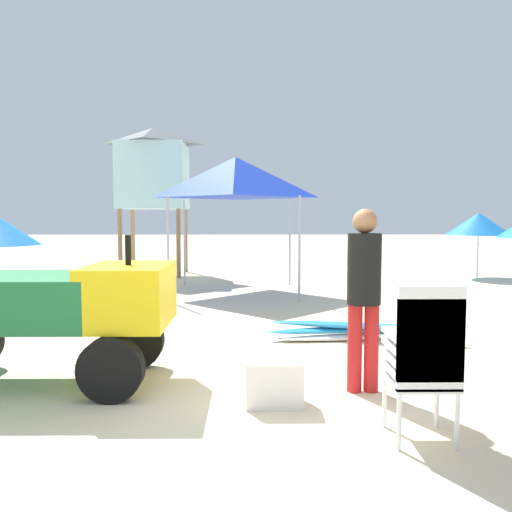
{
  "coord_description": "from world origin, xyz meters",
  "views": [
    {
      "loc": [
        0.18,
        -4.88,
        1.7
      ],
      "look_at": [
        0.27,
        3.63,
        1.04
      ],
      "focal_mm": 37.5,
      "sensor_mm": 36.0,
      "label": 1
    }
  ],
  "objects_px": {
    "stacked_plastic_chairs": "(425,351)",
    "lifeguard_tower": "(153,168)",
    "popup_canopy": "(236,177)",
    "surfboard_pile": "(363,330)",
    "utility_cart": "(49,306)",
    "lifeguard_near_right": "(364,287)",
    "cooler_box": "(274,383)",
    "beach_umbrella_mid": "(479,224)"
  },
  "relations": [
    {
      "from": "beach_umbrella_mid",
      "to": "cooler_box",
      "type": "height_order",
      "value": "beach_umbrella_mid"
    },
    {
      "from": "stacked_plastic_chairs",
      "to": "lifeguard_tower",
      "type": "relative_size",
      "value": 0.29
    },
    {
      "from": "beach_umbrella_mid",
      "to": "lifeguard_near_right",
      "type": "bearing_deg",
      "value": -118.58
    },
    {
      "from": "stacked_plastic_chairs",
      "to": "popup_canopy",
      "type": "relative_size",
      "value": 0.41
    },
    {
      "from": "stacked_plastic_chairs",
      "to": "surfboard_pile",
      "type": "height_order",
      "value": "stacked_plastic_chairs"
    },
    {
      "from": "beach_umbrella_mid",
      "to": "utility_cart",
      "type": "bearing_deg",
      "value": -132.25
    },
    {
      "from": "utility_cart",
      "to": "stacked_plastic_chairs",
      "type": "xyz_separation_m",
      "value": [
        3.31,
        -1.47,
        -0.09
      ]
    },
    {
      "from": "stacked_plastic_chairs",
      "to": "beach_umbrella_mid",
      "type": "relative_size",
      "value": 0.69
    },
    {
      "from": "utility_cart",
      "to": "popup_canopy",
      "type": "bearing_deg",
      "value": 74.92
    },
    {
      "from": "utility_cart",
      "to": "cooler_box",
      "type": "distance_m",
      "value": 2.4
    },
    {
      "from": "surfboard_pile",
      "to": "popup_canopy",
      "type": "xyz_separation_m",
      "value": [
        -1.87,
        4.43,
        2.38
      ]
    },
    {
      "from": "surfboard_pile",
      "to": "utility_cart",
      "type": "bearing_deg",
      "value": -152.19
    },
    {
      "from": "surfboard_pile",
      "to": "popup_canopy",
      "type": "bearing_deg",
      "value": 112.84
    },
    {
      "from": "stacked_plastic_chairs",
      "to": "surfboard_pile",
      "type": "xyz_separation_m",
      "value": [
        0.26,
        3.35,
        -0.58
      ]
    },
    {
      "from": "lifeguard_near_right",
      "to": "cooler_box",
      "type": "relative_size",
      "value": 3.46
    },
    {
      "from": "surfboard_pile",
      "to": "stacked_plastic_chairs",
      "type": "bearing_deg",
      "value": -94.44
    },
    {
      "from": "popup_canopy",
      "to": "cooler_box",
      "type": "bearing_deg",
      "value": -85.59
    },
    {
      "from": "surfboard_pile",
      "to": "lifeguard_near_right",
      "type": "bearing_deg",
      "value": -102.04
    },
    {
      "from": "lifeguard_near_right",
      "to": "surfboard_pile",
      "type": "bearing_deg",
      "value": 77.96
    },
    {
      "from": "beach_umbrella_mid",
      "to": "popup_canopy",
      "type": "bearing_deg",
      "value": -157.6
    },
    {
      "from": "lifeguard_tower",
      "to": "lifeguard_near_right",
      "type": "bearing_deg",
      "value": -69.32
    },
    {
      "from": "utility_cart",
      "to": "lifeguard_tower",
      "type": "xyz_separation_m",
      "value": [
        -0.69,
        9.76,
        2.2
      ]
    },
    {
      "from": "lifeguard_near_right",
      "to": "beach_umbrella_mid",
      "type": "xyz_separation_m",
      "value": [
        5.04,
        9.25,
        0.44
      ]
    },
    {
      "from": "surfboard_pile",
      "to": "lifeguard_near_right",
      "type": "height_order",
      "value": "lifeguard_near_right"
    },
    {
      "from": "utility_cart",
      "to": "stacked_plastic_chairs",
      "type": "height_order",
      "value": "utility_cart"
    },
    {
      "from": "stacked_plastic_chairs",
      "to": "lifeguard_tower",
      "type": "distance_m",
      "value": 12.13
    },
    {
      "from": "stacked_plastic_chairs",
      "to": "cooler_box",
      "type": "distance_m",
      "value": 1.44
    },
    {
      "from": "surfboard_pile",
      "to": "lifeguard_tower",
      "type": "bearing_deg",
      "value": 118.37
    },
    {
      "from": "stacked_plastic_chairs",
      "to": "utility_cart",
      "type": "bearing_deg",
      "value": 156.1
    },
    {
      "from": "popup_canopy",
      "to": "utility_cart",
      "type": "bearing_deg",
      "value": -105.08
    },
    {
      "from": "utility_cart",
      "to": "popup_canopy",
      "type": "distance_m",
      "value": 6.76
    },
    {
      "from": "utility_cart",
      "to": "surfboard_pile",
      "type": "height_order",
      "value": "utility_cart"
    },
    {
      "from": "lifeguard_near_right",
      "to": "lifeguard_tower",
      "type": "height_order",
      "value": "lifeguard_tower"
    },
    {
      "from": "beach_umbrella_mid",
      "to": "cooler_box",
      "type": "bearing_deg",
      "value": -121.57
    },
    {
      "from": "beach_umbrella_mid",
      "to": "cooler_box",
      "type": "relative_size",
      "value": 3.45
    },
    {
      "from": "stacked_plastic_chairs",
      "to": "cooler_box",
      "type": "height_order",
      "value": "stacked_plastic_chairs"
    },
    {
      "from": "stacked_plastic_chairs",
      "to": "beach_umbrella_mid",
      "type": "height_order",
      "value": "beach_umbrella_mid"
    },
    {
      "from": "utility_cart",
      "to": "lifeguard_near_right",
      "type": "bearing_deg",
      "value": -5.24
    },
    {
      "from": "cooler_box",
      "to": "beach_umbrella_mid",
      "type": "bearing_deg",
      "value": 58.43
    },
    {
      "from": "lifeguard_near_right",
      "to": "beach_umbrella_mid",
      "type": "bearing_deg",
      "value": 61.42
    },
    {
      "from": "lifeguard_tower",
      "to": "stacked_plastic_chairs",
      "type": "bearing_deg",
      "value": -70.42
    },
    {
      "from": "popup_canopy",
      "to": "surfboard_pile",
      "type": "bearing_deg",
      "value": -67.16
    }
  ]
}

